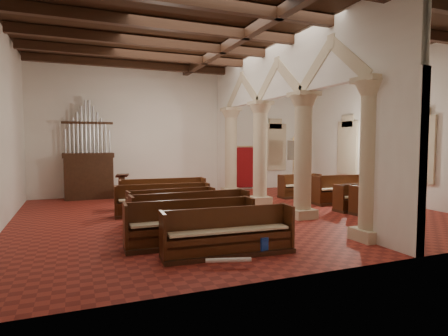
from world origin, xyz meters
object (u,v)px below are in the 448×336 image
at_px(nave_pew_0, 229,240).
at_px(processional_banner, 293,174).
at_px(pipe_organ, 89,167).
at_px(aisle_pew_0, 373,204).
at_px(lectern, 122,190).

bearing_deg(nave_pew_0, processional_banner, 53.74).
bearing_deg(nave_pew_0, pipe_organ, 107.51).
bearing_deg(aisle_pew_0, pipe_organ, 136.91).
distance_m(pipe_organ, nave_pew_0, 10.20).
height_order(pipe_organ, aisle_pew_0, pipe_organ).
xyz_separation_m(nave_pew_0, aisle_pew_0, (6.46, 2.52, 0.00)).
xyz_separation_m(lectern, processional_banner, (8.42, 0.21, 0.35)).
bearing_deg(lectern, aisle_pew_0, -45.00).
bearing_deg(pipe_organ, aisle_pew_0, -39.11).
bearing_deg(processional_banner, pipe_organ, -171.56).
bearing_deg(aisle_pew_0, nave_pew_0, -162.70).
xyz_separation_m(lectern, nave_pew_0, (1.29, -8.49, -0.15)).
distance_m(pipe_organ, aisle_pew_0, 11.63).
bearing_deg(nave_pew_0, aisle_pew_0, 24.37).
relative_size(processional_banner, nave_pew_0, 0.92).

